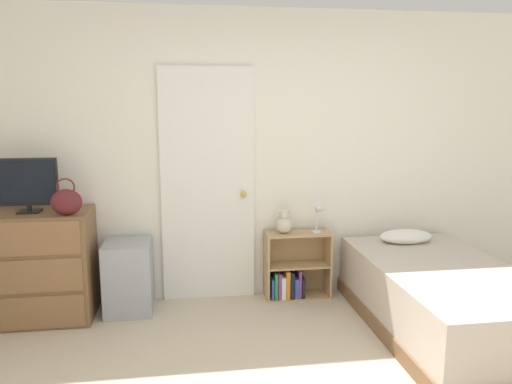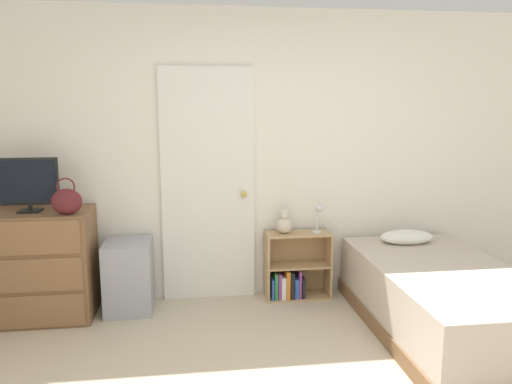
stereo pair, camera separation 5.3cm
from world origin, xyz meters
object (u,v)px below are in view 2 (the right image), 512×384
(tv, at_px, (28,184))
(teddy_bear, at_px, (284,223))
(bookshelf, at_px, (293,272))
(bed, at_px, (443,300))
(handbag, at_px, (67,201))
(storage_bin, at_px, (129,276))
(dresser, at_px, (41,265))
(desk_lamp, at_px, (319,212))

(tv, xyz_separation_m, teddy_bear, (2.08, 0.16, -0.42))
(bookshelf, xyz_separation_m, bed, (0.99, -0.85, 0.03))
(bed, bearing_deg, handbag, 169.38)
(storage_bin, distance_m, teddy_bear, 1.41)
(handbag, relative_size, bed, 0.15)
(bed, bearing_deg, dresser, 167.35)
(tv, bearing_deg, storage_bin, 5.21)
(tv, height_order, desk_lamp, tv)
(handbag, height_order, bookshelf, handbag)
(desk_lamp, bearing_deg, tv, -177.01)
(dresser, bearing_deg, bed, -12.65)
(storage_bin, relative_size, bookshelf, 1.00)
(teddy_bear, bearing_deg, desk_lamp, -6.30)
(desk_lamp, height_order, bed, desk_lamp)
(desk_lamp, bearing_deg, bookshelf, 169.78)
(teddy_bear, distance_m, desk_lamp, 0.32)
(bookshelf, height_order, bed, bed)
(tv, height_order, teddy_bear, tv)
(handbag, distance_m, desk_lamp, 2.10)
(desk_lamp, relative_size, bed, 0.14)
(tv, bearing_deg, handbag, -25.41)
(handbag, distance_m, teddy_bear, 1.82)
(dresser, xyz_separation_m, desk_lamp, (2.34, 0.11, 0.35))
(dresser, relative_size, bed, 0.46)
(dresser, height_order, bed, dresser)
(tv, distance_m, storage_bin, 1.10)
(handbag, xyz_separation_m, desk_lamp, (2.07, 0.28, -0.20))
(teddy_bear, bearing_deg, handbag, -170.07)
(tv, distance_m, handbag, 0.37)
(tv, bearing_deg, dresser, 18.99)
(desk_lamp, bearing_deg, bed, -46.22)
(tv, height_order, handbag, tv)
(handbag, bearing_deg, bookshelf, 9.61)
(dresser, height_order, desk_lamp, dresser)
(dresser, bearing_deg, desk_lamp, 2.67)
(handbag, height_order, storage_bin, handbag)
(dresser, distance_m, handbag, 0.64)
(handbag, xyz_separation_m, bed, (2.84, -0.53, -0.74))
(dresser, distance_m, storage_bin, 0.70)
(teddy_bear, height_order, bed, teddy_bear)
(bookshelf, relative_size, bed, 0.31)
(bed, bearing_deg, desk_lamp, 133.78)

